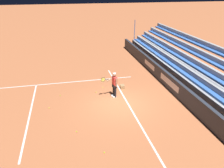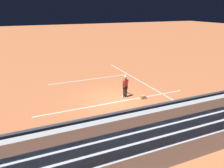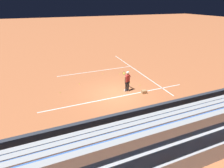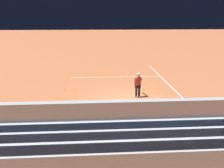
{
  "view_description": "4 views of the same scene",
  "coord_description": "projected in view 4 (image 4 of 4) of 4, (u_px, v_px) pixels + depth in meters",
  "views": [
    {
      "loc": [
        -11.81,
        3.15,
        6.98
      ],
      "look_at": [
        0.25,
        0.46,
        1.32
      ],
      "focal_mm": 35.0,
      "sensor_mm": 36.0,
      "label": 1
    },
    {
      "loc": [
        -6.27,
        -14.02,
        6.66
      ],
      "look_at": [
        -0.12,
        0.07,
        1.26
      ],
      "focal_mm": 35.0,
      "sensor_mm": 36.0,
      "label": 2
    },
    {
      "loc": [
        -4.9,
        -11.45,
        6.78
      ],
      "look_at": [
        -0.43,
        -0.14,
        1.02
      ],
      "focal_mm": 28.0,
      "sensor_mm": 36.0,
      "label": 3
    },
    {
      "loc": [
        -1.62,
        -13.85,
        5.35
      ],
      "look_at": [
        -0.73,
        0.38,
        0.92
      ],
      "focal_mm": 35.0,
      "sensor_mm": 36.0,
      "label": 4
    }
  ],
  "objects": [
    {
      "name": "tennis_ball_stray_back",
      "position": [
        157.0,
        94.0,
        15.65
      ],
      "size": [
        0.07,
        0.07,
        0.07
      ],
      "primitive_type": "sphere",
      "color": "#CCE533",
      "rests_on": "ground"
    },
    {
      "name": "bleacher_stand",
      "position": [
        141.0,
        137.0,
        8.68
      ],
      "size": [
        24.53,
        3.2,
        3.4
      ],
      "color": "#9EA3A8",
      "rests_on": "ground"
    },
    {
      "name": "ground_plane",
      "position": [
        123.0,
        98.0,
        14.89
      ],
      "size": [
        160.0,
        160.0,
        0.0
      ],
      "primitive_type": "plane",
      "color": "#B7663D"
    },
    {
      "name": "tennis_ball_by_box",
      "position": [
        141.0,
        82.0,
        18.55
      ],
      "size": [
        0.07,
        0.07,
        0.07
      ],
      "primitive_type": "sphere",
      "color": "#CCE533",
      "rests_on": "ground"
    },
    {
      "name": "tennis_ball_midcourt",
      "position": [
        89.0,
        86.0,
        17.53
      ],
      "size": [
        0.07,
        0.07,
        0.07
      ],
      "primitive_type": "sphere",
      "color": "#CCE533",
      "rests_on": "ground"
    },
    {
      "name": "court_sideline_white",
      "position": [
        165.0,
        81.0,
        18.94
      ],
      "size": [
        0.1,
        12.0,
        0.01
      ],
      "primitive_type": "cube",
      "color": "white",
      "rests_on": "ground"
    },
    {
      "name": "back_wall_sponsor_board",
      "position": [
        132.0,
        117.0,
        10.87
      ],
      "size": [
        25.82,
        0.25,
        1.1
      ],
      "color": "#2D333D",
      "rests_on": "ground"
    },
    {
      "name": "ball_box_cardboard",
      "position": [
        157.0,
        100.0,
        14.27
      ],
      "size": [
        0.43,
        0.34,
        0.26
      ],
      "primitive_type": "cube",
      "rotation": [
        0.0,
        0.0,
        -0.09
      ],
      "color": "#A87F51",
      "rests_on": "ground"
    },
    {
      "name": "tennis_player",
      "position": [
        138.0,
        85.0,
        14.82
      ],
      "size": [
        0.59,
        1.06,
        1.71
      ],
      "color": "black",
      "rests_on": "ground"
    },
    {
      "name": "tennis_ball_near_player",
      "position": [
        64.0,
        90.0,
        16.36
      ],
      "size": [
        0.07,
        0.07,
        0.07
      ],
      "primitive_type": "sphere",
      "color": "#CCE533",
      "rests_on": "ground"
    },
    {
      "name": "court_baseline_white",
      "position": [
        124.0,
        101.0,
        14.41
      ],
      "size": [
        12.0,
        0.1,
        0.01
      ],
      "primitive_type": "cube",
      "color": "white",
      "rests_on": "ground"
    },
    {
      "name": "court_service_line_white",
      "position": [
        116.0,
        77.0,
        20.13
      ],
      "size": [
        8.22,
        0.1,
        0.01
      ],
      "primitive_type": "cube",
      "color": "white",
      "rests_on": "ground"
    },
    {
      "name": "tennis_ball_far_right",
      "position": [
        146.0,
        91.0,
        16.19
      ],
      "size": [
        0.07,
        0.07,
        0.07
      ],
      "primitive_type": "sphere",
      "color": "#CCE533",
      "rests_on": "ground"
    },
    {
      "name": "tennis_ball_toward_net",
      "position": [
        122.0,
        80.0,
        19.11
      ],
      "size": [
        0.07,
        0.07,
        0.07
      ],
      "primitive_type": "sphere",
      "color": "#CCE533",
      "rests_on": "ground"
    }
  ]
}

